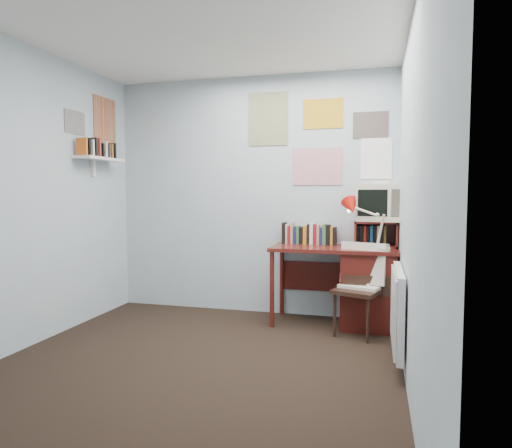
# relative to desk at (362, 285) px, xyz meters

# --- Properties ---
(ground) EXTENTS (3.50, 3.50, 0.00)m
(ground) POSITION_rel_desk_xyz_m (-1.17, -1.48, -0.41)
(ground) COLOR black
(ground) RESTS_ON ground
(back_wall) EXTENTS (3.00, 0.02, 2.50)m
(back_wall) POSITION_rel_desk_xyz_m (-1.17, 0.27, 0.84)
(back_wall) COLOR #B0C3C9
(back_wall) RESTS_ON ground
(left_wall) EXTENTS (0.02, 3.50, 2.50)m
(left_wall) POSITION_rel_desk_xyz_m (-2.67, -1.48, 0.84)
(left_wall) COLOR #B0C3C9
(left_wall) RESTS_ON ground
(right_wall) EXTENTS (0.02, 3.50, 2.50)m
(right_wall) POSITION_rel_desk_xyz_m (0.33, -1.48, 0.84)
(right_wall) COLOR #B0C3C9
(right_wall) RESTS_ON ground
(ceiling) EXTENTS (3.00, 3.50, 0.02)m
(ceiling) POSITION_rel_desk_xyz_m (-1.17, -1.48, 2.09)
(ceiling) COLOR white
(ceiling) RESTS_ON back_wall
(desk) EXTENTS (1.20, 0.55, 0.76)m
(desk) POSITION_rel_desk_xyz_m (0.00, 0.00, 0.00)
(desk) COLOR #551913
(desk) RESTS_ON ground
(desk_chair) EXTENTS (0.52, 0.51, 0.81)m
(desk_chair) POSITION_rel_desk_xyz_m (-0.03, -0.30, -0.00)
(desk_chair) COLOR black
(desk_chair) RESTS_ON ground
(desk_lamp) EXTENTS (0.33, 0.29, 0.43)m
(desk_lamp) POSITION_rel_desk_xyz_m (0.19, -0.22, 0.57)
(desk_lamp) COLOR red
(desk_lamp) RESTS_ON desk
(tv_riser) EXTENTS (0.40, 0.30, 0.25)m
(tv_riser) POSITION_rel_desk_xyz_m (0.12, 0.11, 0.48)
(tv_riser) COLOR #551913
(tv_riser) RESTS_ON desk
(crt_tv) EXTENTS (0.45, 0.43, 0.39)m
(crt_tv) POSITION_rel_desk_xyz_m (0.15, 0.13, 0.80)
(crt_tv) COLOR beige
(crt_tv) RESTS_ON tv_riser
(book_row) EXTENTS (0.60, 0.14, 0.22)m
(book_row) POSITION_rel_desk_xyz_m (-0.51, 0.18, 0.46)
(book_row) COLOR #551913
(book_row) RESTS_ON desk
(radiator) EXTENTS (0.09, 0.80, 0.60)m
(radiator) POSITION_rel_desk_xyz_m (0.29, -0.93, 0.01)
(radiator) COLOR white
(radiator) RESTS_ON right_wall
(wall_shelf) EXTENTS (0.20, 0.62, 0.24)m
(wall_shelf) POSITION_rel_desk_xyz_m (-2.57, -0.38, 1.21)
(wall_shelf) COLOR white
(wall_shelf) RESTS_ON left_wall
(posters_back) EXTENTS (1.20, 0.01, 0.90)m
(posters_back) POSITION_rel_desk_xyz_m (-0.47, 0.26, 1.44)
(posters_back) COLOR white
(posters_back) RESTS_ON back_wall
(posters_left) EXTENTS (0.01, 0.70, 0.60)m
(posters_left) POSITION_rel_desk_xyz_m (-2.67, -0.38, 1.59)
(posters_left) COLOR white
(posters_left) RESTS_ON left_wall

